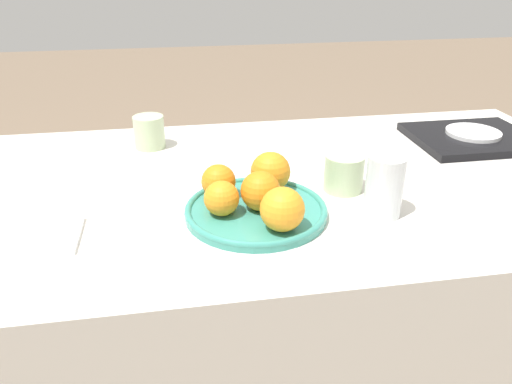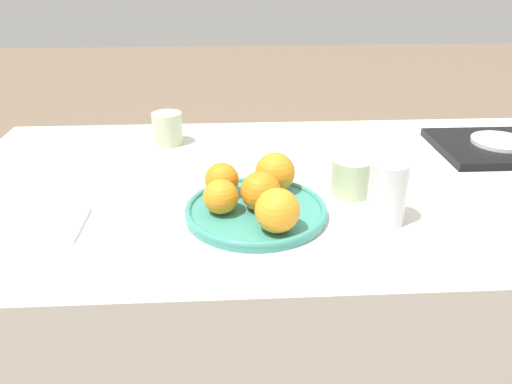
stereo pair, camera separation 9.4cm
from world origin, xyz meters
name	(u,v)px [view 2 (the right image)]	position (x,y,z in m)	size (l,w,h in m)	color
table	(293,314)	(0.00, 0.00, 0.38)	(1.54, 0.82, 0.75)	silver
fruit_platter	(256,210)	(-0.10, -0.15, 0.76)	(0.27, 0.27, 0.02)	teal
orange_0	(260,191)	(-0.10, -0.16, 0.80)	(0.08, 0.08, 0.08)	orange
orange_1	(277,211)	(-0.07, -0.24, 0.81)	(0.08, 0.08, 0.08)	orange
orange_2	(221,197)	(-0.17, -0.17, 0.80)	(0.07, 0.07, 0.07)	orange
orange_3	(222,180)	(-0.17, -0.09, 0.80)	(0.07, 0.07, 0.07)	orange
orange_4	(275,172)	(-0.06, -0.08, 0.81)	(0.08, 0.08, 0.08)	orange
water_glass	(387,192)	(0.14, -0.19, 0.81)	(0.07, 0.07, 0.12)	silver
serving_tray	(499,147)	(0.53, 0.15, 0.76)	(0.31, 0.25, 0.02)	black
side_plate	(500,141)	(0.53, 0.15, 0.78)	(0.14, 0.14, 0.01)	white
cup_0	(351,177)	(0.10, -0.07, 0.79)	(0.08, 0.08, 0.08)	#B7CC9E
cup_1	(168,128)	(-0.31, 0.25, 0.79)	(0.08, 0.08, 0.08)	#B7CC9E
napkin	(48,225)	(-0.49, -0.18, 0.76)	(0.13, 0.13, 0.01)	white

